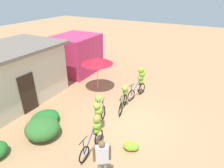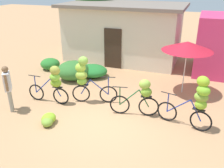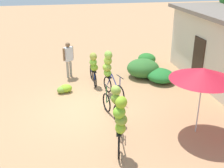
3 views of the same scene
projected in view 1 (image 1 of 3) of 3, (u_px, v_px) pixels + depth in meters
The scene contains 12 objects.
ground_plane at pixel (129, 122), 9.33m from camera, with size 60.00×60.00×0.00m, color tan.
building_low at pixel (4, 77), 10.32m from camera, with size 6.43×3.92×3.02m.
shop_pink at pixel (76, 54), 14.52m from camera, with size 3.20×2.80×2.72m, color #CA3364.
hedge_bush_front_right at pixel (42, 128), 8.28m from camera, with size 1.42×1.47×0.83m, color #336E2D.
hedge_bush_mid at pixel (45, 119), 9.14m from camera, with size 1.40×1.20×0.55m, color #24722D.
market_umbrella at pixel (97, 61), 11.52m from camera, with size 1.92×1.92×2.08m.
bicycle_leftmost at pixel (95, 130), 7.49m from camera, with size 1.67×0.37×1.48m.
bicycle_near_pile at pixel (99, 110), 8.44m from camera, with size 1.61×0.65×1.77m.
bicycle_center_loaded at pixel (124, 96), 10.12m from camera, with size 1.61×0.45×1.29m.
bicycle_by_shop at pixel (140, 80), 11.28m from camera, with size 1.69×0.55×1.73m.
banana_pile_on_ground at pixel (131, 146), 7.69m from camera, with size 0.57×0.71×0.32m.
person_vendor at pixel (102, 157), 6.13m from camera, with size 0.40×0.48×1.63m.
Camera 1 is at (-7.05, -2.90, 5.73)m, focal length 31.46 mm.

